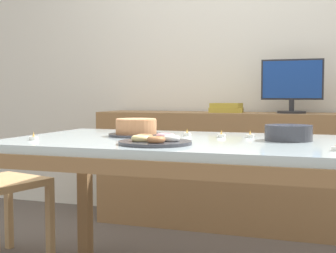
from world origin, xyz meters
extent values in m
cube|color=silver|center=(0.00, 1.62, 1.30)|extent=(8.00, 0.10, 2.60)
cube|color=silver|center=(0.00, 0.00, 0.75)|extent=(1.59, 0.95, 0.04)
cube|color=olive|center=(0.00, -0.45, 0.70)|extent=(1.62, 0.08, 0.06)
cube|color=olive|center=(0.00, 0.45, 0.70)|extent=(1.62, 0.08, 0.06)
cube|color=olive|center=(-0.77, 0.00, 0.70)|extent=(0.08, 0.98, 0.06)
cube|color=olive|center=(-0.75, 0.43, 0.35)|extent=(0.07, 0.07, 0.71)
cube|color=tan|center=(-1.13, 0.15, 0.47)|extent=(0.51, 0.51, 0.04)
cube|color=tan|center=(-0.90, 0.28, 0.23)|extent=(0.05, 0.05, 0.45)
cube|color=tan|center=(-1.26, 0.38, 0.23)|extent=(0.05, 0.05, 0.45)
cube|color=olive|center=(0.00, 1.32, 0.42)|extent=(2.04, 0.44, 0.85)
cylinder|color=#262628|center=(0.40, 1.32, 0.85)|extent=(0.20, 0.20, 0.02)
cylinder|color=#262628|center=(0.40, 1.32, 0.91)|extent=(0.04, 0.04, 0.09)
cube|color=#262628|center=(0.40, 1.32, 1.08)|extent=(0.42, 0.02, 0.28)
cube|color=navy|center=(0.40, 1.31, 1.08)|extent=(0.40, 0.00, 0.26)
cube|color=#B29933|center=(-0.07, 1.32, 0.86)|extent=(0.26, 0.20, 0.04)
cube|color=#B29933|center=(-0.07, 1.32, 0.90)|extent=(0.22, 0.17, 0.03)
cylinder|color=#333338|center=(-0.26, 0.09, 0.77)|extent=(0.27, 0.27, 0.01)
cylinder|color=#BC7A4C|center=(-0.26, 0.09, 0.82)|extent=(0.20, 0.20, 0.07)
cylinder|color=#EDA16C|center=(-0.26, 0.09, 0.85)|extent=(0.20, 0.20, 0.01)
cylinder|color=#333338|center=(-0.04, -0.25, 0.78)|extent=(0.31, 0.31, 0.01)
torus|color=white|center=(0.03, -0.25, 0.79)|extent=(0.07, 0.07, 0.02)
torus|color=pink|center=(-0.02, -0.18, 0.80)|extent=(0.08, 0.08, 0.03)
torus|color=#B27042|center=(-0.10, -0.21, 0.79)|extent=(0.07, 0.07, 0.02)
torus|color=#EAD184|center=(-0.08, -0.29, 0.80)|extent=(0.08, 0.08, 0.02)
torus|color=#B27042|center=(-0.01, -0.33, 0.80)|extent=(0.07, 0.07, 0.03)
cylinder|color=#333338|center=(0.47, 0.08, 0.77)|extent=(0.21, 0.21, 0.01)
cylinder|color=#333338|center=(0.47, 0.08, 0.78)|extent=(0.21, 0.21, 0.01)
cylinder|color=#333338|center=(0.47, 0.08, 0.79)|extent=(0.21, 0.21, 0.01)
cylinder|color=#333338|center=(0.47, 0.08, 0.80)|extent=(0.21, 0.21, 0.01)
cylinder|color=#333338|center=(0.47, 0.08, 0.81)|extent=(0.21, 0.21, 0.01)
cylinder|color=#333338|center=(0.47, 0.08, 0.82)|extent=(0.21, 0.21, 0.01)
cylinder|color=#333338|center=(0.47, 0.08, 0.83)|extent=(0.21, 0.21, 0.01)
cylinder|color=silver|center=(-0.62, -0.26, 0.78)|extent=(0.04, 0.04, 0.02)
cylinder|color=white|center=(-0.62, -0.26, 0.78)|extent=(0.03, 0.03, 0.00)
cone|color=#F9B74C|center=(-0.62, -0.26, 0.80)|extent=(0.01, 0.01, 0.02)
cylinder|color=silver|center=(0.29, 0.18, 0.78)|extent=(0.04, 0.04, 0.02)
cylinder|color=white|center=(0.29, 0.18, 0.78)|extent=(0.03, 0.03, 0.00)
cone|color=#F9B74C|center=(0.29, 0.18, 0.80)|extent=(0.01, 0.01, 0.02)
cylinder|color=silver|center=(-0.03, 0.18, 0.78)|extent=(0.04, 0.04, 0.02)
cylinder|color=white|center=(-0.03, 0.18, 0.78)|extent=(0.03, 0.03, 0.00)
cone|color=#F9B74C|center=(-0.03, 0.18, 0.80)|extent=(0.01, 0.01, 0.02)
cylinder|color=silver|center=(0.15, 0.15, 0.78)|extent=(0.04, 0.04, 0.02)
cylinder|color=white|center=(0.15, 0.15, 0.78)|extent=(0.03, 0.03, 0.00)
cone|color=#F9B74C|center=(0.15, 0.15, 0.80)|extent=(0.01, 0.01, 0.02)
camera|label=1|loc=(0.64, -2.06, 0.97)|focal=50.00mm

